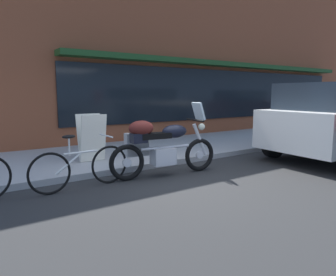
{
  "coord_description": "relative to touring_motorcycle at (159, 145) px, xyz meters",
  "views": [
    {
      "loc": [
        -3.51,
        -4.46,
        1.59
      ],
      "look_at": [
        -0.02,
        0.62,
        0.7
      ],
      "focal_mm": 33.1,
      "sensor_mm": 36.0,
      "label": 1
    }
  ],
  "objects": [
    {
      "name": "parked_bicycle",
      "position": [
        -1.52,
        0.05,
        -0.24
      ],
      "size": [
        1.72,
        0.48,
        0.93
      ],
      "color": "black",
      "rests_on": "ground_plane"
    },
    {
      "name": "touring_motorcycle",
      "position": [
        0.0,
        0.0,
        0.0
      ],
      "size": [
        2.25,
        0.83,
        1.42
      ],
      "color": "black",
      "rests_on": "ground_plane"
    },
    {
      "name": "sandwich_board_sign",
      "position": [
        -0.77,
        1.51,
        0.02
      ],
      "size": [
        0.55,
        0.43,
        1.02
      ],
      "color": "silver",
      "rests_on": "sidewalk_curb"
    },
    {
      "name": "sidewalk_curb",
      "position": [
        9.34,
        2.14,
        -0.55
      ],
      "size": [
        30.0,
        3.2,
        0.12
      ],
      "color": "#9D9D9D",
      "rests_on": "ground_plane"
    },
    {
      "name": "storefront_building",
      "position": [
        5.62,
        3.9,
        2.54
      ],
      "size": [
        18.57,
        0.9,
        6.45
      ],
      "color": "brown",
      "rests_on": "ground_plane"
    },
    {
      "name": "ground_plane",
      "position": [
        0.34,
        -0.47,
        -0.61
      ],
      "size": [
        80.0,
        80.0,
        0.0
      ],
      "primitive_type": "plane",
      "color": "#292929"
    }
  ]
}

